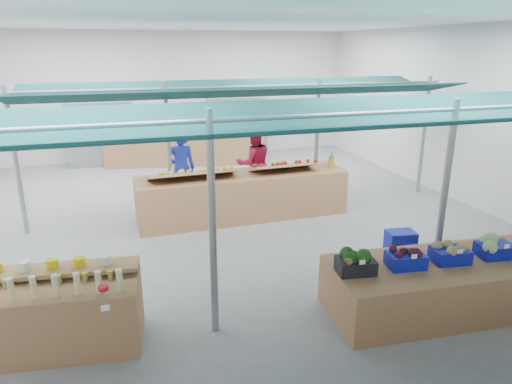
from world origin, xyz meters
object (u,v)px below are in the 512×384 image
(veg_counter, at_px, (459,283))
(crate_stack, at_px, (400,247))
(bottle_shelf, at_px, (60,312))
(vendor_right, at_px, (254,163))
(vendor_left, at_px, (181,169))
(fruit_counter, at_px, (243,196))

(veg_counter, xyz_separation_m, crate_stack, (0.04, 1.51, -0.08))
(bottle_shelf, xyz_separation_m, vendor_right, (4.08, 4.91, 0.46))
(veg_counter, relative_size, vendor_left, 2.07)
(bottle_shelf, bearing_deg, fruit_counter, 54.65)
(bottle_shelf, bearing_deg, veg_counter, -0.67)
(fruit_counter, height_order, crate_stack, fruit_counter)
(bottle_shelf, height_order, fruit_counter, bottle_shelf)
(fruit_counter, relative_size, crate_stack, 7.94)
(fruit_counter, xyz_separation_m, vendor_right, (0.60, 1.10, 0.43))
(fruit_counter, bearing_deg, crate_stack, -57.12)
(vendor_left, bearing_deg, fruit_counter, 136.50)
(fruit_counter, bearing_deg, bottle_shelf, -133.39)
(fruit_counter, xyz_separation_m, vendor_left, (-1.20, 1.10, 0.43))
(vendor_left, height_order, vendor_right, same)
(fruit_counter, xyz_separation_m, crate_stack, (2.04, -3.04, -0.21))
(veg_counter, distance_m, vendor_right, 5.85)
(crate_stack, relative_size, vendor_left, 0.31)
(bottle_shelf, distance_m, fruit_counter, 5.16)
(veg_counter, height_order, crate_stack, veg_counter)
(vendor_left, bearing_deg, veg_counter, 118.55)
(fruit_counter, bearing_deg, veg_counter, -67.24)
(fruit_counter, relative_size, vendor_right, 2.50)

